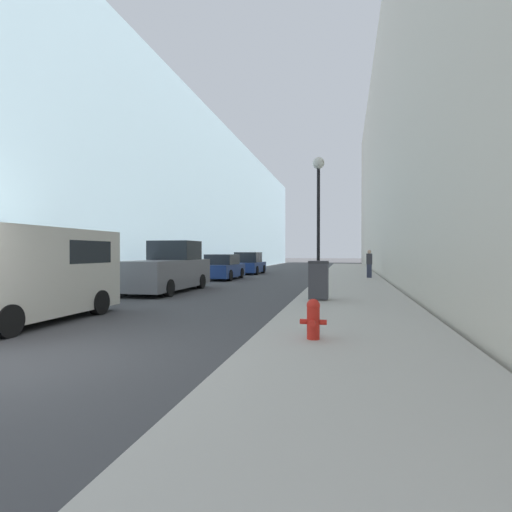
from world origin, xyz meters
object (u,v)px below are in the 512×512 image
object	(u,v)px
lamppost	(318,197)
parked_sedan_near	(222,268)
trash_bin	(319,280)
parked_sedan_far	(248,264)
pedestrian_on_sidewalk	(369,264)
white_van	(27,270)
pickup_truck	(167,270)
fire_hydrant	(313,318)

from	to	relation	value
lamppost	parked_sedan_near	distance (m)	8.89
trash_bin	lamppost	distance (m)	5.58
parked_sedan_far	pedestrian_on_sidewalk	xyz separation A→B (m)	(8.47, -4.67, 0.22)
lamppost	white_van	xyz separation A→B (m)	(-6.12, -9.37, -2.78)
lamppost	white_van	size ratio (longest dim) A/B	1.19
pickup_truck	parked_sedan_far	size ratio (longest dim) A/B	1.33
pedestrian_on_sidewalk	parked_sedan_near	bearing A→B (deg)	-170.40
fire_hydrant	pedestrian_on_sidewalk	bearing A→B (deg)	83.89
trash_bin	white_van	distance (m)	8.06
parked_sedan_far	pedestrian_on_sidewalk	size ratio (longest dim) A/B	2.49
pickup_truck	fire_hydrant	bearing A→B (deg)	-51.30
pedestrian_on_sidewalk	lamppost	bearing A→B (deg)	-109.48
white_van	trash_bin	bearing A→B (deg)	36.90
white_van	pickup_truck	size ratio (longest dim) A/B	0.87
trash_bin	pedestrian_on_sidewalk	xyz separation A→B (m)	(2.16, 11.56, 0.19)
trash_bin	parked_sedan_far	xyz separation A→B (m)	(-6.31, 16.23, -0.03)
white_van	parked_sedan_far	bearing A→B (deg)	89.67
fire_hydrant	lamppost	xyz separation A→B (m)	(-0.62, 10.34, 3.50)
pickup_truck	parked_sedan_far	bearing A→B (deg)	89.49
trash_bin	pickup_truck	bearing A→B (deg)	157.88
fire_hydrant	white_van	bearing A→B (deg)	171.84
trash_bin	white_van	bearing A→B (deg)	-143.10
pickup_truck	white_van	bearing A→B (deg)	-90.00
pedestrian_on_sidewalk	trash_bin	bearing A→B (deg)	-100.59
lamppost	parked_sedan_far	size ratio (longest dim) A/B	1.38
white_van	pedestrian_on_sidewalk	world-z (taller)	white_van
fire_hydrant	pedestrian_on_sidewalk	size ratio (longest dim) A/B	0.43
white_van	pickup_truck	world-z (taller)	white_van
fire_hydrant	parked_sedan_far	bearing A→B (deg)	106.73
pickup_truck	pedestrian_on_sidewalk	bearing A→B (deg)	46.12
lamppost	parked_sedan_near	size ratio (longest dim) A/B	1.35
parked_sedan_near	parked_sedan_far	size ratio (longest dim) A/B	1.02
fire_hydrant	trash_bin	distance (m)	5.81
parked_sedan_near	pickup_truck	bearing A→B (deg)	-90.19
pickup_truck	pedestrian_on_sidewalk	size ratio (longest dim) A/B	3.30
trash_bin	fire_hydrant	bearing A→B (deg)	-87.00
fire_hydrant	trash_bin	xyz separation A→B (m)	(-0.30, 5.80, 0.26)
trash_bin	parked_sedan_near	distance (m)	11.97
trash_bin	white_van	xyz separation A→B (m)	(-6.44, -4.83, 0.45)
lamppost	parked_sedan_near	world-z (taller)	lamppost
fire_hydrant	pickup_truck	size ratio (longest dim) A/B	0.13
parked_sedan_near	parked_sedan_far	bearing A→B (deg)	89.09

